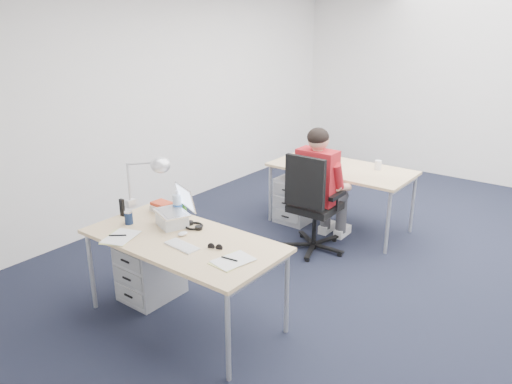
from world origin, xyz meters
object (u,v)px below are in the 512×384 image
can_koozie (129,218)px  dark_laptop (317,158)px  desk_near (183,244)px  office_chair (313,223)px  seated_person (323,188)px  far_cup (378,165)px  desk_lamp (141,181)px  computer_mouse (183,234)px  drawer_pedestal_near (151,268)px  water_bottle (177,205)px  bear_figurine (183,208)px  headphones (194,225)px  desk_far (341,171)px  drawer_pedestal_far (298,198)px  sunglasses (215,247)px  silver_laptop (171,208)px  cordless_phone (122,208)px  book_stack (162,207)px  wireless_keyboard (182,246)px

can_koozie → dark_laptop: bearing=79.7°
desk_near → office_chair: 1.79m
seated_person → far_cup: size_ratio=12.34×
can_koozie → desk_lamp: desk_lamp is taller
desk_near → computer_mouse: (-0.04, 0.04, 0.06)m
office_chair → desk_near: bearing=-96.0°
drawer_pedestal_near → water_bottle: bearing=42.5°
bear_figurine → desk_lamp: (-0.39, -0.11, 0.20)m
desk_lamp → water_bottle: bearing=-3.5°
can_koozie → water_bottle: (0.25, 0.32, 0.07)m
can_koozie → headphones: bearing=30.1°
can_koozie → bear_figurine: bear_figurine is taller
desk_far → far_cup: bearing=24.2°
drawer_pedestal_near → water_bottle: water_bottle is taller
headphones → bear_figurine: bearing=168.4°
drawer_pedestal_far → headphones: 2.23m
sunglasses → dark_laptop: 2.30m
desk_far → bear_figurine: bear_figurine is taller
headphones → dark_laptop: 2.05m
desk_far → desk_near: bearing=-91.3°
office_chair → water_bottle: office_chair is taller
silver_laptop → dark_laptop: (0.11, 2.14, -0.04)m
desk_far → desk_lamp: bearing=-108.5°
desk_far → sunglasses: bearing=-83.9°
seated_person → headphones: size_ratio=6.69×
silver_laptop → cordless_phone: bearing=-146.5°
drawer_pedestal_near → cordless_phone: bearing=-166.1°
desk_near → silver_laptop: silver_laptop is taller
desk_near → computer_mouse: computer_mouse is taller
drawer_pedestal_near → bear_figurine: (0.19, 0.24, 0.53)m
computer_mouse → far_cup: bearing=90.4°
water_bottle → can_koozie: bearing=-128.3°
drawer_pedestal_near → can_koozie: can_koozie is taller
office_chair → headphones: (-0.23, -1.53, 0.44)m
desk_far → sunglasses: sunglasses is taller
drawer_pedestal_far → bear_figurine: 2.12m
seated_person → water_bottle: bearing=-106.2°
can_koozie → cordless_phone: bearing=156.1°
drawer_pedestal_near → desk_near: bearing=-8.9°
can_koozie → desk_lamp: (-0.14, 0.27, 0.22)m
bear_figurine → book_stack: (-0.25, -0.02, -0.04)m
desk_near → bear_figurine: bearing=134.5°
desk_near → headphones: headphones is taller
seated_person → water_bottle: seated_person is taller
headphones → cordless_phone: cordless_phone is taller
wireless_keyboard → bear_figurine: 0.60m
headphones → water_bottle: bearing=-177.7°
drawer_pedestal_near → computer_mouse: bearing=-5.0°
drawer_pedestal_far → book_stack: 2.12m
can_koozie → dark_laptop: dark_laptop is taller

